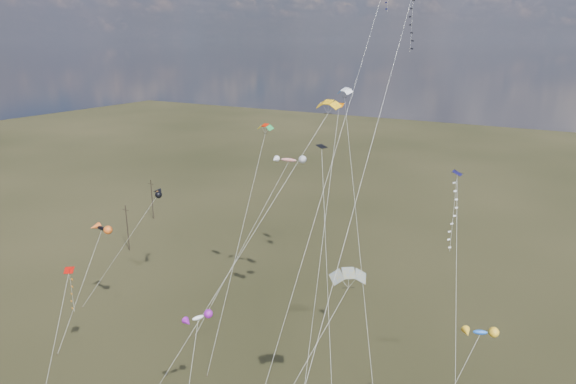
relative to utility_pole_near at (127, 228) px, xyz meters
The scene contains 17 objects.
utility_pole_near is the anchor object (origin of this frame).
utility_pole_far 16.12m from the utility_pole_near, 119.74° to the left, with size 1.40×0.20×8.00m.
diamond_black_high 56.76m from the utility_pole_near, ahead, with size 2.74×34.72×39.23m.
diamond_navy_tall 52.70m from the utility_pole_near, ahead, with size 1.06×32.51×42.36m.
diamond_black_mid 46.06m from the utility_pole_near, 16.08° to the right, with size 8.66×13.43×23.69m.
diamond_red_low 36.77m from the utility_pole_near, 50.98° to the right, with size 5.31×9.95×13.08m.
diamond_navy_right 59.48m from the utility_pole_near, 14.85° to the right, with size 5.35×14.18×23.92m.
diamond_orange_center 47.71m from the utility_pole_near, 17.15° to the right, with size 5.89×19.47×27.97m.
parafoil_yellow 51.23m from the utility_pole_near, 17.32° to the right, with size 12.44×17.64×29.32m.
parafoil_blue_white 44.63m from the utility_pole_near, ahead, with size 13.72×19.81×28.92m.
parafoil_striped 56.26m from the utility_pole_near, 24.83° to the right, with size 7.25×10.82×17.74m.
parafoil_tricolor 37.81m from the utility_pole_near, 10.61° to the right, with size 2.84×15.43×25.14m.
novelty_black_orange 25.34m from the utility_pole_near, 48.79° to the right, with size 2.99×8.71×13.28m.
novelty_orange_black 20.56m from the utility_pole_near, 27.77° to the right, with size 7.91×10.41×15.14m.
novelty_white_purple 48.09m from the utility_pole_near, 35.77° to the right, with size 3.01×7.84×12.67m.
novelty_redwhite_stripe 37.24m from the utility_pole_near, ahead, with size 8.70×12.18×20.86m.
novelty_blue_yellow 62.93m from the utility_pole_near, 18.30° to the right, with size 5.18×7.83×13.39m.
Camera 1 is at (25.61, -26.55, 34.20)m, focal length 32.00 mm.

